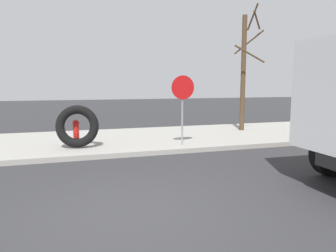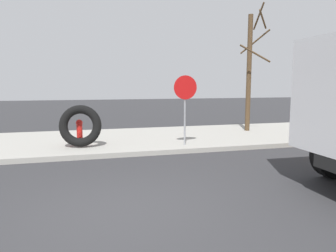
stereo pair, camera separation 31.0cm
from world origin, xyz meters
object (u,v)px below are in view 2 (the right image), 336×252
object	(u,v)px
stop_sign	(185,97)
bare_tree	(250,69)
loose_tire	(80,126)
fire_hydrant	(80,131)

from	to	relation	value
stop_sign	bare_tree	distance (m)	4.47
bare_tree	loose_tire	bearing A→B (deg)	-165.23
bare_tree	fire_hydrant	bearing A→B (deg)	-168.24
fire_hydrant	bare_tree	xyz separation A→B (m)	(6.92, 1.44, 2.14)
fire_hydrant	bare_tree	bearing A→B (deg)	11.76
fire_hydrant	bare_tree	size ratio (longest dim) A/B	0.16
stop_sign	bare_tree	bearing A→B (deg)	33.33
fire_hydrant	stop_sign	xyz separation A→B (m)	(3.28, -0.95, 1.11)
fire_hydrant	loose_tire	size ratio (longest dim) A/B	0.63
fire_hydrant	loose_tire	bearing A→B (deg)	-85.18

